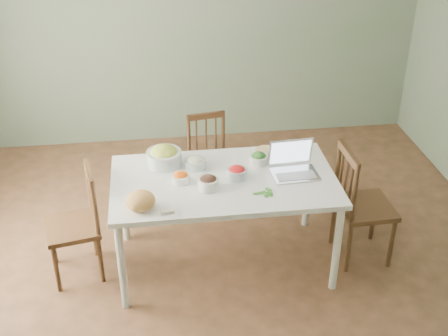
{
  "coord_description": "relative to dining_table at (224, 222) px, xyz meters",
  "views": [
    {
      "loc": [
        -0.53,
        -3.78,
        3.23
      ],
      "look_at": [
        -0.01,
        0.12,
        0.93
      ],
      "focal_mm": 47.1,
      "sensor_mm": 36.0,
      "label": 1
    }
  ],
  "objects": [
    {
      "name": "dining_table",
      "position": [
        0.0,
        0.0,
        0.0
      ],
      "size": [
        1.77,
        0.99,
        0.83
      ],
      "primitive_type": null,
      "color": "white",
      "rests_on": "floor"
    },
    {
      "name": "bowl_broccoli",
      "position": [
        0.31,
        0.21,
        0.46
      ],
      "size": [
        0.2,
        0.2,
        0.1
      ],
      "primitive_type": null,
      "rotation": [
        0.0,
        0.0,
        -0.42
      ],
      "color": "#2E6227",
      "rests_on": "dining_table"
    },
    {
      "name": "bowl_redpep",
      "position": [
        0.1,
        0.01,
        0.46
      ],
      "size": [
        0.2,
        0.2,
        0.1
      ],
      "primitive_type": null,
      "rotation": [
        0.0,
        0.0,
        -0.3
      ],
      "color": "red",
      "rests_on": "dining_table"
    },
    {
      "name": "bowl_squash",
      "position": [
        -0.45,
        0.29,
        0.5
      ],
      "size": [
        0.37,
        0.37,
        0.17
      ],
      "primitive_type": null,
      "rotation": [
        0.0,
        0.0,
        0.35
      ],
      "color": "gold",
      "rests_on": "dining_table"
    },
    {
      "name": "bowl_onion",
      "position": [
        -0.21,
        0.21,
        0.46
      ],
      "size": [
        0.19,
        0.19,
        0.09
      ],
      "primitive_type": null,
      "rotation": [
        0.0,
        0.0,
        0.14
      ],
      "color": "white",
      "rests_on": "dining_table"
    },
    {
      "name": "wall_back",
      "position": [
        0.01,
        2.38,
        0.94
      ],
      "size": [
        5.0,
        0.0,
        2.7
      ],
      "primitive_type": "cube",
      "color": "gray",
      "rests_on": "ground"
    },
    {
      "name": "floor",
      "position": [
        0.01,
        -0.12,
        -0.41
      ],
      "size": [
        5.0,
        5.0,
        0.0
      ],
      "primitive_type": "cube",
      "color": "#4B3320",
      "rests_on": "ground"
    },
    {
      "name": "bowl_carrot",
      "position": [
        -0.34,
        0.0,
        0.45
      ],
      "size": [
        0.19,
        0.19,
        0.08
      ],
      "primitive_type": null,
      "rotation": [
        0.0,
        0.0,
        -0.43
      ],
      "color": "#FF3C00",
      "rests_on": "dining_table"
    },
    {
      "name": "chair_far",
      "position": [
        -0.0,
        0.92,
        0.03
      ],
      "size": [
        0.45,
        0.43,
        0.9
      ],
      "primitive_type": null,
      "rotation": [
        0.0,
        0.0,
        0.15
      ],
      "color": "#412913",
      "rests_on": "floor"
    },
    {
      "name": "bread_boule",
      "position": [
        -0.65,
        -0.33,
        0.48
      ],
      "size": [
        0.28,
        0.28,
        0.14
      ],
      "primitive_type": "ellipsoid",
      "rotation": [
        0.0,
        0.0,
        0.38
      ],
      "color": "tan",
      "rests_on": "dining_table"
    },
    {
      "name": "laptop",
      "position": [
        0.56,
        -0.02,
        0.54
      ],
      "size": [
        0.38,
        0.31,
        0.25
      ],
      "primitive_type": null,
      "rotation": [
        0.0,
        0.0,
        0.06
      ],
      "color": "silver",
      "rests_on": "dining_table"
    },
    {
      "name": "basil_bunch",
      "position": [
        0.26,
        -0.25,
        0.42
      ],
      "size": [
        0.18,
        0.18,
        0.02
      ],
      "primitive_type": null,
      "color": "#1E581D",
      "rests_on": "dining_table"
    },
    {
      "name": "bowl_mushroom",
      "position": [
        -0.14,
        -0.12,
        0.47
      ],
      "size": [
        0.19,
        0.19,
        0.11
      ],
      "primitive_type": null,
      "rotation": [
        0.0,
        0.0,
        0.2
      ],
      "color": "#3B1E17",
      "rests_on": "dining_table"
    },
    {
      "name": "flatbread",
      "position": [
        0.42,
        0.39,
        0.42
      ],
      "size": [
        0.22,
        0.22,
        0.02
      ],
      "primitive_type": "cylinder",
      "rotation": [
        0.0,
        0.0,
        0.16
      ],
      "color": "beige",
      "rests_on": "dining_table"
    },
    {
      "name": "butter_stick",
      "position": [
        -0.46,
        -0.42,
        0.43
      ],
      "size": [
        0.1,
        0.05,
        0.03
      ],
      "primitive_type": "cube",
      "rotation": [
        0.0,
        0.0,
        0.17
      ],
      "color": "silver",
      "rests_on": "dining_table"
    },
    {
      "name": "chair_right",
      "position": [
        1.17,
        -0.05,
        0.1
      ],
      "size": [
        0.45,
        0.47,
        1.04
      ],
      "primitive_type": null,
      "rotation": [
        0.0,
        0.0,
        1.6
      ],
      "color": "#412913",
      "rests_on": "floor"
    },
    {
      "name": "chair_left",
      "position": [
        -1.22,
        0.03,
        0.07
      ],
      "size": [
        0.48,
        0.5,
        0.97
      ],
      "primitive_type": null,
      "rotation": [
        0.0,
        0.0,
        -1.38
      ],
      "color": "#412913",
      "rests_on": "floor"
    }
  ]
}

